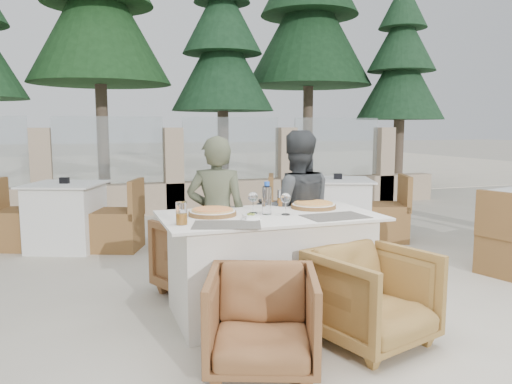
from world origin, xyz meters
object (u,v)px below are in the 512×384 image
object	(u,v)px
armchair_far_left	(206,256)
diner_right	(296,212)
pizza_right	(313,205)
beer_glass_left	(182,213)
beer_glass_right	(281,198)
diner_left	(217,219)
bg_table_b	(337,210)
armchair_near_left	(262,320)
wine_glass_centre	(253,201)
wine_glass_near	(286,203)
olive_dish	(251,216)
armchair_far_right	(287,251)
dining_table	(269,264)
bg_table_a	(66,216)
water_bottle	(267,198)
pizza_left	(213,212)
armchair_near_right	(372,297)

from	to	relation	value
armchair_far_left	diner_right	size ratio (longest dim) A/B	0.53
pizza_right	beer_glass_left	xyz separation A→B (m)	(-1.12, -0.33, 0.05)
beer_glass_right	diner_left	size ratio (longest dim) A/B	0.10
pizza_right	bg_table_b	size ratio (longest dim) A/B	0.22
armchair_near_left	diner_left	distance (m)	1.32
pizza_right	wine_glass_centre	world-z (taller)	wine_glass_centre
wine_glass_near	diner_left	size ratio (longest dim) A/B	0.14
olive_dish	armchair_far_right	size ratio (longest dim) A/B	0.19
dining_table	beer_glass_right	size ratio (longest dim) A/B	12.02
diner_left	armchair_near_left	bearing A→B (deg)	109.18
beer_glass_left	armchair_far_left	world-z (taller)	beer_glass_left
beer_glass_left	bg_table_a	size ratio (longest dim) A/B	0.09
water_bottle	armchair_near_left	bearing A→B (deg)	-111.86
wine_glass_centre	diner_right	xyz separation A→B (m)	(0.51, 0.37, -0.17)
dining_table	beer_glass_right	bearing A→B (deg)	54.76
dining_table	pizza_left	size ratio (longest dim) A/B	4.53
armchair_near_right	olive_dish	bearing A→B (deg)	122.76
olive_dish	armchair_near_left	xyz separation A→B (m)	(-0.15, -0.65, -0.50)
wine_glass_near	armchair_near_right	size ratio (longest dim) A/B	0.27
diner_right	bg_table_a	xyz separation A→B (m)	(-1.93, 2.22, -0.31)
armchair_near_left	diner_left	world-z (taller)	diner_left
wine_glass_centre	armchair_far_left	distance (m)	0.79
armchair_far_right	bg_table_a	distance (m)	2.74
bg_table_b	wine_glass_near	bearing A→B (deg)	-105.57
wine_glass_centre	diner_left	size ratio (longest dim) A/B	0.14
pizza_right	diner_right	size ratio (longest dim) A/B	0.26
pizza_left	bg_table_b	bearing A→B (deg)	43.26
pizza_right	wine_glass_near	size ratio (longest dim) A/B	1.95
armchair_far_left	bg_table_a	bearing A→B (deg)	-84.32
wine_glass_near	bg_table_b	bearing A→B (deg)	53.47
wine_glass_centre	armchair_far_left	world-z (taller)	wine_glass_centre
diner_right	pizza_left	bearing A→B (deg)	37.35
dining_table	beer_glass_left	xyz separation A→B (m)	(-0.69, -0.18, 0.46)
pizza_left	diner_right	size ratio (longest dim) A/B	0.25
beer_glass_left	wine_glass_near	bearing A→B (deg)	8.19
diner_left	diner_right	xyz separation A→B (m)	(0.70, -0.01, 0.02)
armchair_near_right	bg_table_b	xyz separation A→B (m)	(1.23, 2.77, 0.07)
dining_table	beer_glass_left	bearing A→B (deg)	-165.48
pizza_left	beer_glass_left	bearing A→B (deg)	-135.91
beer_glass_left	beer_glass_right	xyz separation A→B (m)	(0.92, 0.50, -0.01)
olive_dish	armchair_far_right	xyz separation A→B (m)	(0.65, 0.92, -0.53)
armchair_far_right	bg_table_a	size ratio (longest dim) A/B	0.36
water_bottle	bg_table_a	size ratio (longest dim) A/B	0.15
wine_glass_centre	armchair_near_left	xyz separation A→B (m)	(-0.24, -0.88, -0.57)
wine_glass_near	bg_table_b	size ratio (longest dim) A/B	0.11
dining_table	beer_glass_right	xyz separation A→B (m)	(0.23, 0.32, 0.45)
beer_glass_left	armchair_near_right	xyz separation A→B (m)	(1.14, -0.53, -0.53)
wine_glass_centre	beer_glass_left	distance (m)	0.64
beer_glass_left	diner_right	bearing A→B (deg)	29.25
diner_left	bg_table_b	bearing A→B (deg)	-118.93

